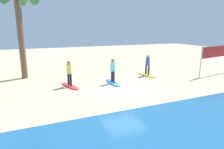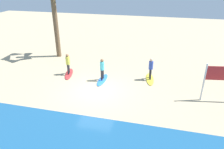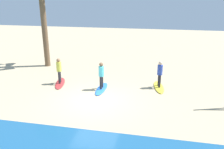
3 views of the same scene
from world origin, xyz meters
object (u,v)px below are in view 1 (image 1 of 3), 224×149
Objects in this scene: surfer_blue at (113,69)px; surfer_red at (69,71)px; surfer_yellow at (148,63)px; palm_tree at (17,4)px; surfboard_yellow at (147,75)px; surfboard_blue at (113,83)px; surfboard_red at (70,86)px.

surfer_red is at bearing -7.65° from surfer_blue.
palm_tree reaches higher than surfer_yellow.
surfer_blue is 0.24× the size of palm_tree.
surfer_red is at bearing -93.04° from surfboard_yellow.
surfer_red is at bearing -96.95° from surfboard_blue.
surfer_blue reaches higher than surfboard_red.
surfer_red reaches higher than surfboard_blue.
palm_tree is (9.10, -3.10, 4.42)m from surfer_yellow.
surfer_yellow is (0.00, 0.00, 0.99)m from surfboard_yellow.
surfboard_blue is at bearing 16.03° from surfer_yellow.
surfer_blue reaches higher than surfboard_blue.
surfer_yellow is 0.78× the size of surfboard_red.
surfboard_yellow is 1.00× the size of surfboard_red.
palm_tree reaches higher than surfboard_yellow.
surfboard_yellow is at bearing 180.00° from surfer_yellow.
surfer_red is (2.91, -0.39, 0.00)m from surfer_blue.
surfboard_yellow is at bearing 79.43° from surfboard_red.
surfer_blue is 8.24m from palm_tree.
surfer_yellow and surfer_red have the same top height.
palm_tree reaches higher than surfer_blue.
surfboard_red is (2.91, -0.39, -0.99)m from surfer_blue.
surfer_yellow is at bearing -98.48° from surfboard_yellow.
surfboard_blue is at bearing 143.88° from palm_tree.
surfer_yellow and surfer_blue have the same top height.
surfboard_blue is 1.28× the size of surfer_blue.
surfboard_blue is at bearing 0.00° from surfer_blue.
surfboard_red is (2.91, -0.39, 0.00)m from surfboard_blue.
surfboard_red is at bearing -7.65° from surfer_blue.
palm_tree reaches higher than surfboard_red.
surfboard_yellow is 6.42m from surfboard_red.
surfboard_yellow is at bearing -174.56° from surfer_red.
surfer_yellow is 6.42m from surfer_red.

